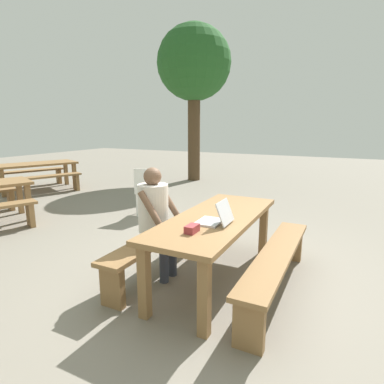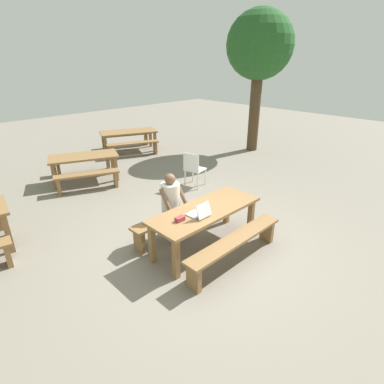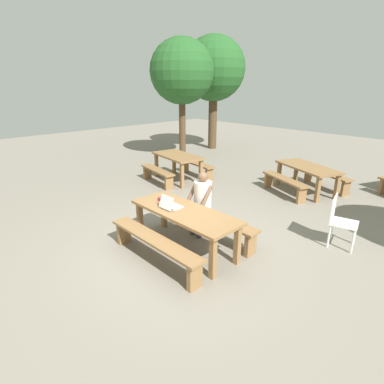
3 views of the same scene
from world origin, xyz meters
name	(u,v)px [view 1 (image 1 of 3)]	position (x,y,z in m)	size (l,w,h in m)	color
ground_plane	(215,279)	(0.00, 0.00, 0.00)	(30.00, 30.00, 0.00)	gray
picnic_table_front	(216,225)	(0.00, 0.00, 0.63)	(2.06, 0.78, 0.73)	olive
bench_near	(276,261)	(0.00, -0.66, 0.35)	(2.05, 0.30, 0.45)	olive
bench_far	(164,240)	(0.00, 0.66, 0.35)	(2.05, 0.30, 0.45)	olive
laptop	(216,218)	(-0.25, -0.10, 0.79)	(0.30, 0.33, 0.24)	silver
small_pouch	(192,229)	(-0.59, -0.01, 0.77)	(0.15, 0.09, 0.07)	#993338
person_seated	(156,214)	(-0.21, 0.62, 0.73)	(0.44, 0.42, 1.24)	#333847
plastic_chair	(148,190)	(1.78, 2.09, 0.48)	(0.53, 0.53, 0.90)	white
picnic_table_mid	(36,167)	(2.46, 6.02, 0.61)	(2.08, 1.51, 0.71)	olive
bench_mid_south	(45,181)	(2.21, 5.41, 0.34)	(1.70, 0.93, 0.46)	olive
bench_mid_north	(30,174)	(2.72, 6.63, 0.34)	(1.70, 0.93, 0.46)	olive
tree_left	(194,65)	(5.73, 3.10, 3.36)	(2.15, 2.15, 4.51)	#4C3823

